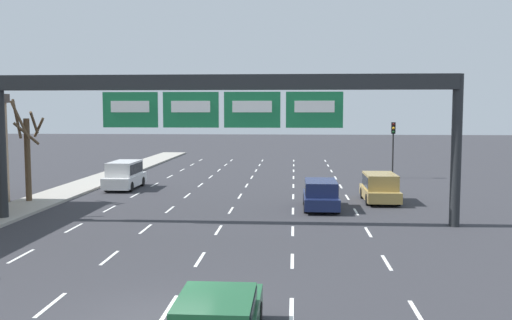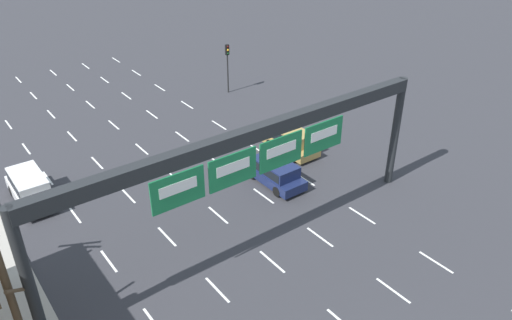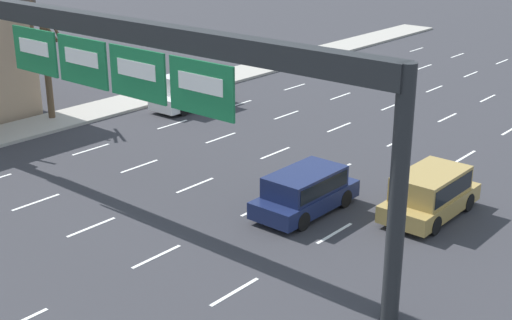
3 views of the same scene
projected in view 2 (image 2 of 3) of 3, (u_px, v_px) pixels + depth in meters
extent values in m
cube|color=white|center=(109.00, 261.00, 25.24)|extent=(0.12, 2.00, 0.01)
cube|color=white|center=(75.00, 215.00, 28.72)|extent=(0.12, 2.00, 0.01)
cube|color=white|center=(48.00, 178.00, 32.19)|extent=(0.12, 2.00, 0.01)
cube|color=white|center=(26.00, 149.00, 35.67)|extent=(0.12, 2.00, 0.01)
cube|color=white|center=(9.00, 125.00, 39.15)|extent=(0.12, 2.00, 0.01)
cube|color=white|center=(217.00, 290.00, 23.48)|extent=(0.12, 2.00, 0.01)
cube|color=white|center=(167.00, 237.00, 26.96)|extent=(0.12, 2.00, 0.01)
cube|color=white|center=(128.00, 196.00, 30.44)|extent=(0.12, 2.00, 0.01)
cube|color=white|center=(97.00, 163.00, 33.91)|extent=(0.12, 2.00, 0.01)
cube|color=white|center=(72.00, 136.00, 37.39)|extent=(0.12, 2.00, 0.01)
cube|color=white|center=(51.00, 114.00, 40.87)|extent=(0.12, 2.00, 0.01)
cube|color=white|center=(34.00, 96.00, 44.35)|extent=(0.12, 2.00, 0.01)
cube|color=white|center=(18.00, 80.00, 47.82)|extent=(0.12, 2.00, 0.01)
cube|color=white|center=(272.00, 262.00, 25.20)|extent=(0.12, 2.00, 0.01)
cube|color=white|center=(218.00, 215.00, 28.68)|extent=(0.12, 2.00, 0.01)
cube|color=white|center=(176.00, 178.00, 32.16)|extent=(0.12, 2.00, 0.01)
cube|color=white|center=(142.00, 149.00, 35.64)|extent=(0.12, 2.00, 0.01)
cube|color=white|center=(114.00, 125.00, 39.11)|extent=(0.12, 2.00, 0.01)
cube|color=white|center=(90.00, 105.00, 42.59)|extent=(0.12, 2.00, 0.01)
cube|color=white|center=(70.00, 87.00, 46.07)|extent=(0.12, 2.00, 0.01)
cube|color=white|center=(53.00, 73.00, 49.55)|extent=(0.12, 2.00, 0.01)
cube|color=white|center=(393.00, 290.00, 23.45)|extent=(0.12, 2.00, 0.01)
cube|color=white|center=(320.00, 237.00, 26.92)|extent=(0.12, 2.00, 0.01)
cube|color=white|center=(263.00, 196.00, 30.40)|extent=(0.12, 2.00, 0.01)
cube|color=white|center=(219.00, 163.00, 33.88)|extent=(0.12, 2.00, 0.01)
cube|color=white|center=(182.00, 137.00, 37.36)|extent=(0.12, 2.00, 0.01)
cube|color=white|center=(152.00, 114.00, 40.83)|extent=(0.12, 2.00, 0.01)
cube|color=white|center=(126.00, 96.00, 44.31)|extent=(0.12, 2.00, 0.01)
cube|color=white|center=(105.00, 80.00, 47.79)|extent=(0.12, 2.00, 0.01)
cube|color=white|center=(86.00, 66.00, 51.27)|extent=(0.12, 2.00, 0.01)
cube|color=white|center=(436.00, 262.00, 25.17)|extent=(0.12, 2.00, 0.01)
cube|color=white|center=(362.00, 215.00, 28.64)|extent=(0.12, 2.00, 0.01)
cube|color=white|center=(304.00, 179.00, 32.12)|extent=(0.12, 2.00, 0.01)
cube|color=white|center=(257.00, 149.00, 35.60)|extent=(0.12, 2.00, 0.01)
cube|color=white|center=(219.00, 125.00, 39.08)|extent=(0.12, 2.00, 0.01)
cube|color=white|center=(187.00, 105.00, 42.56)|extent=(0.12, 2.00, 0.01)
cube|color=white|center=(160.00, 88.00, 46.03)|extent=(0.12, 2.00, 0.01)
cube|color=white|center=(136.00, 73.00, 49.51)|extent=(0.12, 2.00, 0.01)
cube|color=white|center=(116.00, 60.00, 52.99)|extent=(0.12, 2.00, 0.01)
cylinder|color=#232628|center=(28.00, 283.00, 19.00)|extent=(0.47, 0.47, 6.96)
cylinder|color=#232628|center=(395.00, 132.00, 30.16)|extent=(0.47, 0.47, 6.96)
cube|color=#232628|center=(253.00, 134.00, 23.03)|extent=(21.40, 0.60, 0.70)
cube|color=#197542|center=(178.00, 190.00, 21.21)|extent=(2.58, 0.08, 1.64)
cube|color=white|center=(178.00, 188.00, 21.10)|extent=(1.81, 0.02, 0.52)
cube|color=#197542|center=(233.00, 170.00, 22.68)|extent=(2.58, 0.08, 1.64)
cube|color=white|center=(233.00, 167.00, 22.58)|extent=(1.81, 0.02, 0.52)
cube|color=#197542|center=(281.00, 152.00, 24.16)|extent=(2.58, 0.08, 1.64)
cube|color=white|center=(282.00, 150.00, 24.06)|extent=(1.81, 0.02, 0.52)
cube|color=#197542|center=(323.00, 136.00, 25.64)|extent=(2.58, 0.08, 1.64)
cube|color=white|center=(324.00, 134.00, 25.53)|extent=(1.81, 0.02, 0.52)
cube|color=#19234C|center=(275.00, 176.00, 31.47)|extent=(1.81, 4.28, 0.61)
cube|color=#19234C|center=(275.00, 167.00, 31.11)|extent=(1.67, 3.00, 0.75)
cube|color=black|center=(275.00, 167.00, 31.11)|extent=(1.70, 2.76, 0.54)
cylinder|color=black|center=(252.00, 174.00, 32.03)|extent=(0.22, 0.66, 0.66)
cylinder|color=black|center=(272.00, 166.00, 32.88)|extent=(0.22, 0.66, 0.66)
cylinder|color=black|center=(277.00, 191.00, 30.24)|extent=(0.22, 0.66, 0.66)
cylinder|color=black|center=(298.00, 183.00, 31.09)|extent=(0.22, 0.66, 0.66)
cube|color=silver|center=(31.00, 193.00, 29.64)|extent=(1.80, 4.65, 0.73)
cube|color=silver|center=(28.00, 182.00, 29.19)|extent=(1.65, 3.25, 0.94)
cube|color=black|center=(28.00, 182.00, 29.19)|extent=(1.69, 2.99, 0.67)
cylinder|color=black|center=(12.00, 191.00, 30.30)|extent=(0.22, 0.66, 0.66)
cylinder|color=black|center=(39.00, 182.00, 31.15)|extent=(0.22, 0.66, 0.66)
cylinder|color=black|center=(24.00, 212.00, 28.36)|extent=(0.22, 0.66, 0.66)
cylinder|color=black|center=(53.00, 203.00, 29.21)|extent=(0.22, 0.66, 0.66)
cube|color=#A88947|center=(291.00, 145.00, 35.12)|extent=(1.86, 4.25, 0.60)
cube|color=#A88947|center=(291.00, 136.00, 34.73)|extent=(1.71, 2.98, 0.86)
cube|color=black|center=(291.00, 136.00, 34.73)|extent=(1.75, 2.74, 0.62)
cylinder|color=black|center=(270.00, 144.00, 35.65)|extent=(0.22, 0.66, 0.66)
cylinder|color=black|center=(288.00, 137.00, 36.53)|extent=(0.22, 0.66, 0.66)
cylinder|color=black|center=(293.00, 158.00, 33.88)|extent=(0.22, 0.66, 0.66)
cylinder|color=black|center=(312.00, 151.00, 34.75)|extent=(0.22, 0.66, 0.66)
cylinder|color=black|center=(228.00, 74.00, 44.21)|extent=(0.12, 0.12, 3.48)
cube|color=black|center=(227.00, 50.00, 43.13)|extent=(0.30, 0.24, 0.90)
sphere|color=#3D0E0C|center=(228.00, 47.00, 42.89)|extent=(0.20, 0.20, 0.20)
sphere|color=gold|center=(228.00, 50.00, 43.04)|extent=(0.20, 0.20, 0.20)
sphere|color=#0E3515|center=(228.00, 53.00, 43.19)|extent=(0.20, 0.20, 0.20)
cylinder|color=brown|center=(12.00, 302.00, 19.22)|extent=(0.31, 0.31, 5.05)
cylinder|color=brown|center=(18.00, 290.00, 18.66)|extent=(1.04, 0.74, 0.87)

